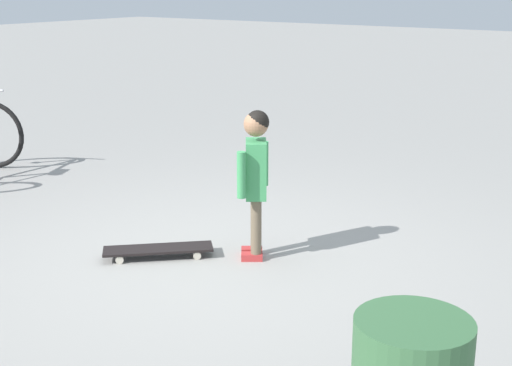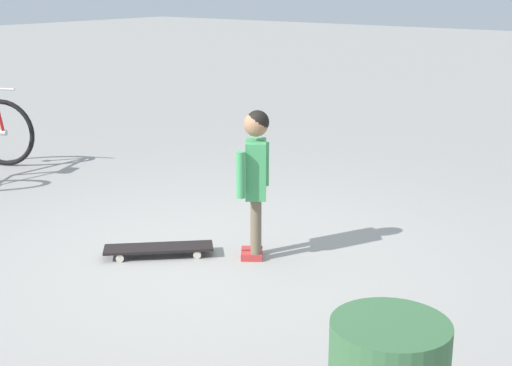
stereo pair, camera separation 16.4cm
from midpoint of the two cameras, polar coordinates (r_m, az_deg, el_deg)
ground_plane at (r=5.05m, az=-4.35°, el=-6.49°), size 50.00×50.00×0.00m
child_person at (r=4.97m, az=-0.96°, el=1.18°), size 0.27×0.40×1.06m
skateboard at (r=5.20m, az=-8.64°, el=-5.23°), size 0.69×0.67×0.07m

